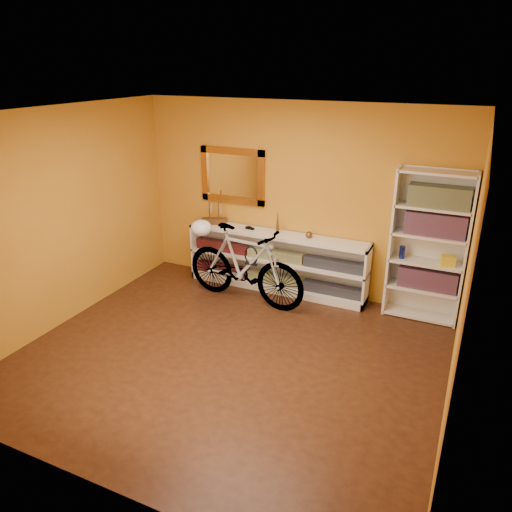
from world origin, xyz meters
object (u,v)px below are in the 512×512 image
at_px(bicycle, 244,265).
at_px(helmet, 201,228).
at_px(bookcase, 428,247).
at_px(console_unit, 276,262).

relative_size(bicycle, helmet, 6.16).
bearing_deg(bookcase, helmet, -170.69).
height_order(console_unit, bookcase, bookcase).
relative_size(bookcase, bicycle, 1.05).
bearing_deg(helmet, bookcase, 9.31).
bearing_deg(helmet, console_unit, 25.95).
bearing_deg(bicycle, console_unit, -18.94).
xyz_separation_m(console_unit, bicycle, (-0.24, -0.52, 0.11)).
xyz_separation_m(bookcase, bicycle, (-2.22, -0.55, -0.42)).
bearing_deg(bicycle, helmet, 90.00).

